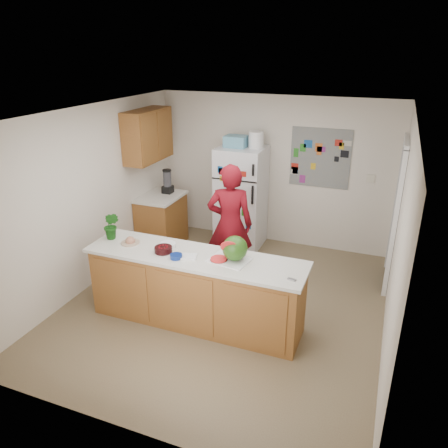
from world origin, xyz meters
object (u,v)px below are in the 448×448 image
at_px(refrigerator, 241,198).
at_px(person, 230,225).
at_px(watermelon, 235,248).
at_px(cherry_bowl, 163,249).

height_order(refrigerator, person, person).
relative_size(refrigerator, person, 0.97).
xyz_separation_m(refrigerator, person, (0.27, -1.25, 0.03)).
xyz_separation_m(refrigerator, watermelon, (0.74, -2.34, 0.23)).
relative_size(watermelon, cherry_bowl, 1.38).
height_order(person, cherry_bowl, person).
xyz_separation_m(person, cherry_bowl, (-0.40, -1.19, 0.08)).
bearing_deg(refrigerator, person, -77.77).
relative_size(person, watermelon, 6.04).
bearing_deg(person, cherry_bowl, 54.68).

